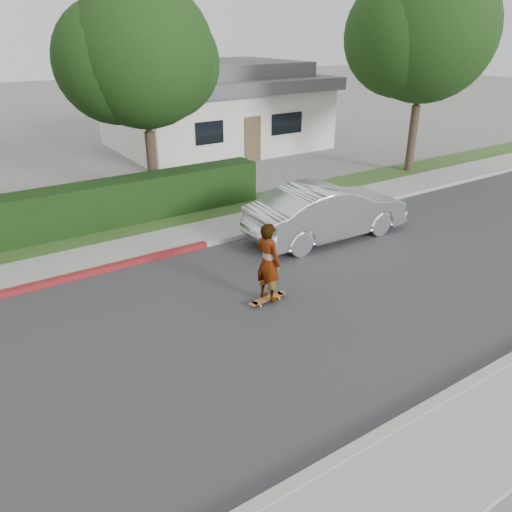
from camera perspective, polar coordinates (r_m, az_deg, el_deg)
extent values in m
plane|color=slate|center=(11.15, -0.30, -7.10)|extent=(120.00, 120.00, 0.00)
cube|color=#2D2D30|center=(11.15, -0.30, -7.08)|extent=(60.00, 8.00, 0.01)
cube|color=#9E9E99|center=(8.67, 15.53, -18.40)|extent=(60.00, 0.20, 0.15)
cube|color=gray|center=(8.32, 20.42, -21.60)|extent=(60.00, 1.60, 0.12)
cube|color=#9E9E99|center=(14.33, -9.31, 0.46)|extent=(60.00, 0.20, 0.15)
cube|color=gray|center=(15.10, -10.75, 1.57)|extent=(60.00, 1.60, 0.12)
cube|color=#2D4C1E|center=(16.50, -12.97, 3.34)|extent=(60.00, 1.60, 0.10)
cube|color=black|center=(16.13, -23.94, 3.97)|extent=(15.00, 1.00, 1.50)
cylinder|color=#33261C|center=(18.79, -11.76, 9.94)|extent=(0.36, 0.36, 2.52)
cylinder|color=#33261C|center=(18.41, -12.27, 15.62)|extent=(0.24, 0.24, 2.10)
sphere|color=black|center=(18.23, -12.84, 21.48)|extent=(4.80, 4.80, 4.80)
sphere|color=black|center=(18.34, -15.74, 20.59)|extent=(4.08, 4.08, 4.08)
sphere|color=black|center=(18.87, -10.41, 20.85)|extent=(3.84, 3.84, 3.84)
cylinder|color=#33261C|center=(23.26, 17.39, 12.58)|extent=(0.36, 0.36, 2.88)
cylinder|color=#33261C|center=(22.94, 18.10, 17.84)|extent=(0.24, 0.24, 2.40)
sphere|color=black|center=(22.83, 18.86, 23.19)|extent=(5.60, 5.60, 5.60)
sphere|color=black|center=(22.48, 16.55, 22.95)|extent=(4.76, 4.76, 4.76)
sphere|color=black|center=(23.72, 19.63, 22.38)|extent=(4.48, 4.48, 4.48)
cube|color=beige|center=(27.68, -4.75, 15.49)|extent=(10.00, 8.00, 3.00)
cube|color=#4C4C51|center=(27.45, -4.89, 19.20)|extent=(10.60, 8.60, 0.60)
cube|color=#4C4C51|center=(27.40, -4.94, 20.44)|extent=(8.40, 6.40, 0.80)
cube|color=black|center=(23.01, -5.34, 13.85)|extent=(1.40, 0.06, 1.00)
cube|color=black|center=(25.29, 3.54, 14.89)|extent=(1.80, 0.06, 1.00)
cube|color=brown|center=(24.26, -0.38, 13.19)|extent=(0.90, 0.06, 2.10)
cylinder|color=gold|center=(11.54, 0.50, -5.70)|extent=(0.06, 0.04, 0.06)
cylinder|color=gold|center=(11.65, 0.02, -5.39)|extent=(0.06, 0.04, 0.06)
cylinder|color=gold|center=(11.85, 2.66, -4.86)|extent=(0.06, 0.04, 0.06)
cylinder|color=gold|center=(11.96, 2.17, -4.56)|extent=(0.06, 0.04, 0.06)
cube|color=silver|center=(11.58, 0.26, -5.37)|extent=(0.06, 0.17, 0.02)
cube|color=silver|center=(11.88, 2.41, -4.55)|extent=(0.06, 0.17, 0.02)
cube|color=brown|center=(11.72, 1.35, -4.86)|extent=(0.86, 0.26, 0.02)
cylinder|color=brown|center=(11.49, -0.30, -5.49)|extent=(0.22, 0.22, 0.02)
cylinder|color=brown|center=(11.95, 2.94, -4.25)|extent=(0.22, 0.22, 0.02)
imported|color=white|center=(11.28, 1.40, -0.70)|extent=(0.57, 0.75, 1.87)
imported|color=silver|center=(15.23, 8.17, 5.11)|extent=(5.15, 1.96, 1.68)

